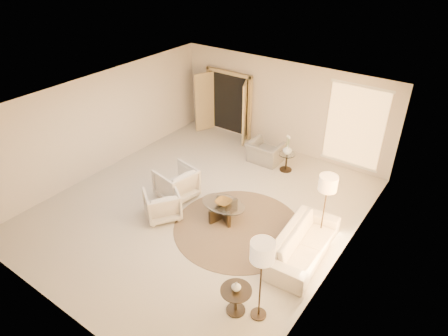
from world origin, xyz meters
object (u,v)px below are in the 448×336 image
Objects in this scene: sofa at (304,243)px; end_vase at (236,286)px; side_vase at (287,150)px; coffee_table at (223,209)px; accent_chair at (265,149)px; bowl at (223,202)px; end_table at (236,297)px; floor_lamp_near at (328,186)px; armchair_right at (162,203)px; floor_lamp_far at (262,255)px; side_table at (286,160)px; armchair_left at (176,182)px.

end_vase reaches higher than sofa.
end_vase is 5.24m from side_vase.
coffee_table is 2.80m from end_vase.
accent_chair is 2.56× the size of bowl.
end_vase is (-0.00, 0.00, 0.26)m from end_table.
end_table is at bearing -72.09° from side_vase.
coffee_table is 0.88× the size of floor_lamp_near.
floor_lamp_near is 6.02× the size of side_vase.
coffee_table is (0.58, -2.94, -0.16)m from accent_chair.
sofa is at bearing 137.06° from armchair_right.
floor_lamp_far is 5.28m from side_vase.
end_table is 3.02m from floor_lamp_near.
armchair_right is 0.84× the size of accent_chair.
floor_lamp_far reaches higher than sofa.
end_table is 5.24m from side_table.
armchair_right reaches higher than end_vase.
sofa reaches higher than side_table.
armchair_left is at bearing -120.70° from side_table.
armchair_right is at bearing -110.98° from side_vase.
end_table is 2.10× the size of side_vase.
bowl is (0.58, -2.94, 0.04)m from accent_chair.
sofa is 3.46m from armchair_right.
armchair_left reaches higher than end_table.
end_vase is at bearing -157.80° from floor_lamp_far.
floor_lamp_near is at bearing -8.96° from sofa.
end_table is 0.33× the size of floor_lamp_far.
armchair_left is 3.89m from floor_lamp_near.
side_vase is at bearing 160.19° from armchair_left.
side_table is (1.41, 3.68, -0.08)m from armchair_right.
coffee_table is at bearing 84.17° from sofa.
side_table is at bearing -166.34° from armchair_right.
floor_lamp_far is (2.00, -4.82, 1.15)m from side_table.
accent_chair is 5.72m from floor_lamp_far.
side_vase reaches higher than side_table.
coffee_table is 0.20m from bowl.
side_table is at bearing 86.40° from bowl.
floor_lamp_far is 6.34× the size of side_vase.
floor_lamp_far is (-0.03, -2.64, 0.07)m from floor_lamp_near.
floor_lamp_near is at bearing 89.41° from floor_lamp_far.
coffee_table is 3.80× the size of bowl.
armchair_right and side_vase have the same top height.
accent_chair is (0.65, 3.75, 0.02)m from armchair_right.
armchair_left is at bearing -120.70° from side_vase.
armchair_left reaches higher than armchair_right.
floor_lamp_near is 8.98× the size of end_vase.
sofa is 2.15m from coffee_table.
end_vase is (1.61, -4.98, 0.30)m from side_table.
floor_lamp_near reaches higher than end_vase.
side_table is 0.35m from side_vase.
coffee_table is at bearing 100.08° from armchair_left.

